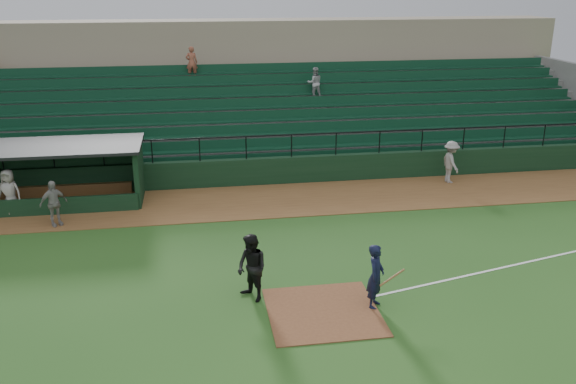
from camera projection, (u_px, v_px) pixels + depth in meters
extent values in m
plane|color=#244F19|center=(316.00, 294.00, 17.37)|extent=(90.00, 90.00, 0.00)
cube|color=brown|center=(276.00, 200.00, 24.82)|extent=(40.00, 4.00, 0.03)
cube|color=brown|center=(323.00, 312.00, 16.43)|extent=(3.00, 3.00, 0.03)
cube|color=white|center=(549.00, 257.00, 19.69)|extent=(17.49, 4.44, 0.01)
cube|color=black|center=(269.00, 171.00, 26.68)|extent=(36.00, 0.35, 1.20)
cylinder|color=black|center=(269.00, 136.00, 26.15)|extent=(36.00, 0.06, 0.06)
cube|color=slate|center=(256.00, 120.00, 30.85)|extent=(36.00, 9.00, 3.60)
cube|color=#103B24|center=(257.00, 114.00, 30.24)|extent=(34.56, 8.00, 4.05)
cube|color=gray|center=(244.00, 75.00, 36.45)|extent=(38.00, 3.00, 6.40)
cube|color=slate|center=(247.00, 71.00, 34.42)|extent=(36.00, 2.00, 0.20)
imported|color=#ABABAB|center=(315.00, 83.00, 31.51)|extent=(0.79, 0.61, 1.62)
imported|color=#A4553C|center=(192.00, 62.00, 32.12)|extent=(0.61, 0.40, 1.68)
cube|color=black|center=(37.00, 168.00, 25.21)|extent=(8.50, 0.20, 2.30)
cube|color=black|center=(139.00, 172.00, 24.64)|extent=(0.20, 2.60, 2.30)
cube|color=black|center=(25.00, 148.00, 23.60)|extent=(8.90, 3.20, 0.12)
cube|color=olive|center=(38.00, 191.00, 25.14)|extent=(7.65, 0.40, 0.50)
cube|color=black|center=(24.00, 208.00, 23.01)|extent=(8.50, 0.12, 0.70)
imported|color=black|center=(376.00, 276.00, 16.44)|extent=(0.72, 0.80, 1.85)
cylinder|color=olive|center=(392.00, 278.00, 16.30)|extent=(0.79, 0.34, 0.35)
imported|color=black|center=(252.00, 268.00, 16.80)|extent=(1.14, 1.20, 1.95)
imported|color=gray|center=(451.00, 162.00, 26.69)|extent=(0.75, 1.24, 1.88)
imported|color=gray|center=(53.00, 203.00, 21.95)|extent=(1.07, 0.90, 1.71)
imported|color=#A29D98|center=(10.00, 192.00, 22.94)|extent=(0.99, 0.75, 1.81)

